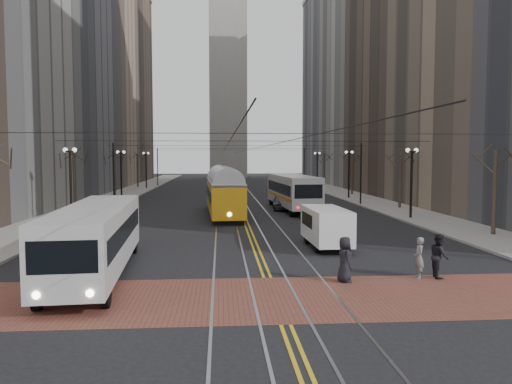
{
  "coord_description": "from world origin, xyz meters",
  "views": [
    {
      "loc": [
        -1.99,
        -21.94,
        5.2
      ],
      "look_at": [
        0.21,
        8.72,
        3.0
      ],
      "focal_mm": 35.0,
      "sensor_mm": 36.0,
      "label": 1
    }
  ],
  "objects": [
    {
      "name": "centre_lines",
      "position": [
        0.0,
        45.0,
        0.01
      ],
      "size": [
        0.42,
        130.0,
        0.01
      ],
      "primitive_type": "cube",
      "color": "gold",
      "rests_on": "ground"
    },
    {
      "name": "cargo_van",
      "position": [
        4.0,
        5.81,
        1.13
      ],
      "size": [
        2.1,
        5.17,
        2.26
      ],
      "primitive_type": "cube",
      "rotation": [
        0.0,
        0.0,
        0.03
      ],
      "color": "white",
      "rests_on": "ground"
    },
    {
      "name": "pedestrian_b",
      "position": [
        6.45,
        -1.5,
        0.89
      ],
      "size": [
        0.51,
        0.7,
        1.75
      ],
      "primitive_type": "imported",
      "rotation": [
        0.0,
        0.0,
        4.56
      ],
      "color": "slate",
      "rests_on": "crosswalk_band"
    },
    {
      "name": "building_left_mid",
      "position": [
        -25.5,
        46.0,
        17.0
      ],
      "size": [
        16.0,
        20.0,
        34.0
      ],
      "primitive_type": "cube",
      "color": "slate",
      "rests_on": "ground"
    },
    {
      "name": "transit_bus",
      "position": [
        -7.39,
        0.0,
        1.52
      ],
      "size": [
        3.4,
        12.34,
        3.05
      ],
      "primitive_type": "cube",
      "rotation": [
        0.0,
        0.0,
        0.07
      ],
      "color": "#BBBBBB",
      "rests_on": "ground"
    },
    {
      "name": "sidewalk_right",
      "position": [
        15.0,
        45.0,
        0.07
      ],
      "size": [
        5.0,
        140.0,
        0.15
      ],
      "primitive_type": "cube",
      "color": "gray",
      "rests_on": "ground"
    },
    {
      "name": "sedan_grey",
      "position": [
        4.0,
        26.27,
        0.74
      ],
      "size": [
        2.06,
        4.45,
        1.48
      ],
      "primitive_type": "imported",
      "rotation": [
        0.0,
        0.0,
        -0.08
      ],
      "color": "#414248",
      "rests_on": "ground"
    },
    {
      "name": "streetcar_rails",
      "position": [
        0.0,
        45.0,
        0.0
      ],
      "size": [
        4.8,
        130.0,
        0.02
      ],
      "primitive_type": "cube",
      "color": "gray",
      "rests_on": "ground"
    },
    {
      "name": "crosswalk_band",
      "position": [
        0.0,
        -4.0,
        0.01
      ],
      "size": [
        25.0,
        6.0,
        0.01
      ],
      "primitive_type": "cube",
      "color": "brown",
      "rests_on": "ground"
    },
    {
      "name": "lamp_posts",
      "position": [
        -0.0,
        28.75,
        2.8
      ],
      "size": [
        27.6,
        57.2,
        5.6
      ],
      "color": "black",
      "rests_on": "ground"
    },
    {
      "name": "sidewalk_left",
      "position": [
        -15.0,
        45.0,
        0.07
      ],
      "size": [
        5.0,
        140.0,
        0.15
      ],
      "primitive_type": "cube",
      "color": "gray",
      "rests_on": "ground"
    },
    {
      "name": "building_left_midfar",
      "position": [
        -27.5,
        66.0,
        26.0
      ],
      "size": [
        20.0,
        20.0,
        52.0
      ],
      "primitive_type": "cube",
      "color": "gray",
      "rests_on": "ground"
    },
    {
      "name": "sedan_silver",
      "position": [
        5.21,
        36.98,
        0.75
      ],
      "size": [
        2.15,
        4.73,
        1.5
      ],
      "primitive_type": "imported",
      "rotation": [
        0.0,
        0.0,
        -0.13
      ],
      "color": "#999BA0",
      "rests_on": "ground"
    },
    {
      "name": "pedestrian_c",
      "position": [
        7.33,
        -1.5,
        0.96
      ],
      "size": [
        0.86,
        1.03,
        1.89
      ],
      "primitive_type": "imported",
      "rotation": [
        0.0,
        0.0,
        1.4
      ],
      "color": "black",
      "rests_on": "crosswalk_band"
    },
    {
      "name": "building_right_mid",
      "position": [
        25.5,
        46.0,
        17.0
      ],
      "size": [
        16.0,
        20.0,
        34.0
      ],
      "primitive_type": "cube",
      "color": "brown",
      "rests_on": "ground"
    },
    {
      "name": "building_left_far",
      "position": [
        -25.5,
        86.0,
        20.0
      ],
      "size": [
        16.0,
        20.0,
        40.0
      ],
      "primitive_type": "cube",
      "color": "brown",
      "rests_on": "ground"
    },
    {
      "name": "clock_tower",
      "position": [
        0.0,
        102.0,
        35.96
      ],
      "size": [
        12.0,
        12.0,
        66.0
      ],
      "color": "#B2AFA5",
      "rests_on": "ground"
    },
    {
      "name": "rear_bus",
      "position": [
        5.0,
        25.85,
        1.69
      ],
      "size": [
        3.62,
        13.08,
        3.37
      ],
      "primitive_type": "cube",
      "rotation": [
        0.0,
        0.0,
        0.06
      ],
      "color": "silver",
      "rests_on": "ground"
    },
    {
      "name": "streetcar",
      "position": [
        -1.69,
        22.0,
        1.67
      ],
      "size": [
        3.35,
        14.29,
        3.34
      ],
      "primitive_type": "cube",
      "rotation": [
        0.0,
        0.0,
        0.05
      ],
      "color": "#ECA315",
      "rests_on": "ground"
    },
    {
      "name": "street_trees",
      "position": [
        0.0,
        35.25,
        2.8
      ],
      "size": [
        31.68,
        53.28,
        5.6
      ],
      "color": "#382D23",
      "rests_on": "ground"
    },
    {
      "name": "trolley_wires",
      "position": [
        0.0,
        34.83,
        3.77
      ],
      "size": [
        25.96,
        120.0,
        6.6
      ],
      "color": "black",
      "rests_on": "ground"
    },
    {
      "name": "building_right_midfar",
      "position": [
        27.5,
        66.0,
        26.0
      ],
      "size": [
        20.0,
        20.0,
        52.0
      ],
      "primitive_type": "cube",
      "color": "#9B9991",
      "rests_on": "ground"
    },
    {
      "name": "pedestrian_a",
      "position": [
        3.12,
        -1.89,
        0.95
      ],
      "size": [
        0.7,
        0.98,
        1.88
      ],
      "primitive_type": "imported",
      "rotation": [
        0.0,
        0.0,
        1.69
      ],
      "color": "black",
      "rests_on": "crosswalk_band"
    },
    {
      "name": "building_right_far",
      "position": [
        25.5,
        86.0,
        20.0
      ],
      "size": [
        16.0,
        20.0,
        40.0
      ],
      "primitive_type": "cube",
      "color": "slate",
      "rests_on": "ground"
    },
    {
      "name": "ground",
      "position": [
        0.0,
        0.0,
        0.0
      ],
      "size": [
        260.0,
        260.0,
        0.0
      ],
      "primitive_type": "plane",
      "color": "black",
      "rests_on": "ground"
    }
  ]
}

